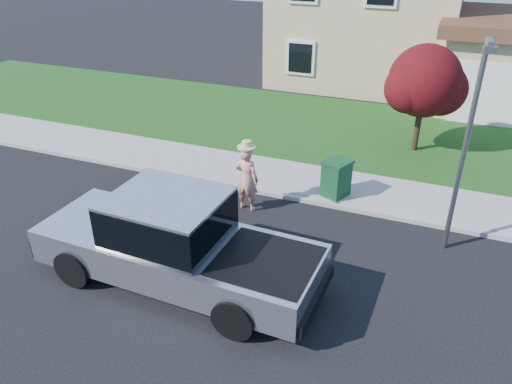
% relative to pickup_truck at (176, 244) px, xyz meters
% --- Properties ---
extents(ground, '(80.00, 80.00, 0.00)m').
position_rel_pickup_truck_xyz_m(ground, '(0.53, 1.45, -0.95)').
color(ground, black).
rests_on(ground, ground).
extents(curb, '(40.00, 0.20, 0.12)m').
position_rel_pickup_truck_xyz_m(curb, '(1.53, 4.35, -0.89)').
color(curb, gray).
rests_on(curb, ground).
extents(sidewalk, '(40.00, 2.00, 0.15)m').
position_rel_pickup_truck_xyz_m(sidewalk, '(1.53, 5.45, -0.88)').
color(sidewalk, gray).
rests_on(sidewalk, ground).
extents(lawn, '(40.00, 7.00, 0.10)m').
position_rel_pickup_truck_xyz_m(lawn, '(1.53, 9.95, -0.90)').
color(lawn, '#113C13').
rests_on(lawn, ground).
extents(house, '(14.00, 11.30, 6.85)m').
position_rel_pickup_truck_xyz_m(house, '(1.84, 17.83, 2.22)').
color(house, tan).
rests_on(house, ground).
extents(pickup_truck, '(6.28, 2.50, 2.04)m').
position_rel_pickup_truck_xyz_m(pickup_truck, '(0.00, 0.00, 0.00)').
color(pickup_truck, black).
rests_on(pickup_truck, ground).
extents(woman, '(0.70, 0.50, 1.98)m').
position_rel_pickup_truck_xyz_m(woman, '(0.18, 3.40, -0.02)').
color(woman, tan).
rests_on(woman, ground).
extents(ornamental_tree, '(2.55, 2.30, 3.50)m').
position_rel_pickup_truck_xyz_m(ornamental_tree, '(3.97, 9.00, 1.38)').
color(ornamental_tree, black).
rests_on(ornamental_tree, lawn).
extents(trash_bin, '(0.86, 0.91, 1.03)m').
position_rel_pickup_truck_xyz_m(trash_bin, '(2.25, 4.78, -0.28)').
color(trash_bin, '#103E21').
rests_on(trash_bin, sidewalk).
extents(street_lamp, '(0.26, 0.64, 4.89)m').
position_rel_pickup_truck_xyz_m(street_lamp, '(5.25, 3.40, 1.84)').
color(street_lamp, slate).
rests_on(street_lamp, ground).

